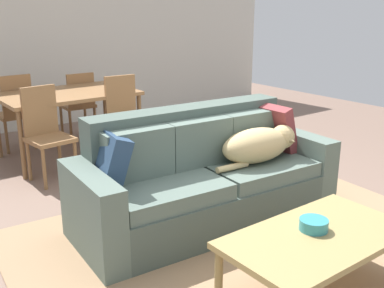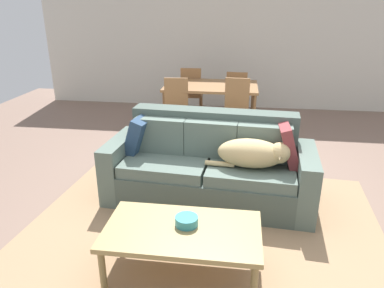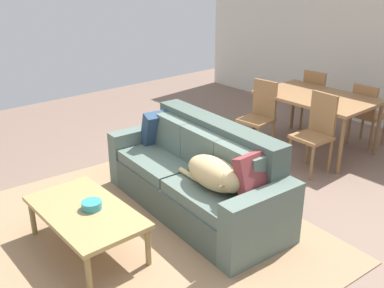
{
  "view_description": "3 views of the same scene",
  "coord_description": "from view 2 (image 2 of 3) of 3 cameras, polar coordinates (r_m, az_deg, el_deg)",
  "views": [
    {
      "loc": [
        -2.44,
        -2.62,
        1.74
      ],
      "look_at": [
        -0.46,
        0.0,
        0.74
      ],
      "focal_mm": 43.33,
      "sensor_mm": 36.0,
      "label": 1
    },
    {
      "loc": [
        0.05,
        -3.34,
        1.99
      ],
      "look_at": [
        -0.39,
        -0.13,
        0.72
      ],
      "focal_mm": 33.7,
      "sensor_mm": 36.0,
      "label": 2
    },
    {
      "loc": [
        2.79,
        -2.54,
        2.39
      ],
      "look_at": [
        -0.23,
        0.05,
        0.76
      ],
      "focal_mm": 41.17,
      "sensor_mm": 36.0,
      "label": 3
    }
  ],
  "objects": [
    {
      "name": "throw_pillow_by_left_arm",
      "position": [
        3.97,
        -8.28,
        1.52
      ],
      "size": [
        0.32,
        0.44,
        0.42
      ],
      "primitive_type": "cube",
      "rotation": [
        0.0,
        0.32,
        -0.16
      ],
      "color": "navy",
      "rests_on": "couch"
    },
    {
      "name": "throw_pillow_by_right_arm",
      "position": [
        3.74,
        14.99,
        -0.03
      ],
      "size": [
        0.23,
        0.43,
        0.44
      ],
      "primitive_type": "cube",
      "rotation": [
        0.0,
        -0.29,
        0.01
      ],
      "color": "brown",
      "rests_on": "couch"
    },
    {
      "name": "area_rug",
      "position": [
        3.46,
        1.6,
        -13.64
      ],
      "size": [
        3.48,
        2.98,
        0.01
      ],
      "primitive_type": "cube",
      "rotation": [
        0.0,
        0.0,
        -0.07
      ],
      "color": "#A07E5B",
      "rests_on": "ground"
    },
    {
      "name": "dining_chair_near_right",
      "position": [
        5.37,
        7.02,
        5.51
      ],
      "size": [
        0.42,
        0.42,
        0.97
      ],
      "rotation": [
        0.0,
        0.0,
        -0.06
      ],
      "color": "#96693F",
      "rests_on": "ground"
    },
    {
      "name": "dog_on_left_cushion",
      "position": [
        3.57,
        9.79,
        -1.47
      ],
      "size": [
        0.82,
        0.38,
        0.28
      ],
      "rotation": [
        0.0,
        0.0,
        -0.07
      ],
      "color": "tan",
      "rests_on": "couch"
    },
    {
      "name": "bowl_on_coffee_table",
      "position": [
        2.8,
        -0.86,
        -12.07
      ],
      "size": [
        0.18,
        0.18,
        0.07
      ],
      "primitive_type": "cylinder",
      "color": "teal",
      "rests_on": "coffee_table"
    },
    {
      "name": "ground_plane",
      "position": [
        3.88,
        6.08,
        -9.57
      ],
      "size": [
        10.0,
        10.0,
        0.0
      ],
      "primitive_type": "plane",
      "color": "#7D6254"
    },
    {
      "name": "dining_chair_near_left",
      "position": [
        5.47,
        -2.55,
        5.74
      ],
      "size": [
        0.44,
        0.44,
        0.95
      ],
      "rotation": [
        0.0,
        0.0,
        0.11
      ],
      "color": "#96693F",
      "rests_on": "ground"
    },
    {
      "name": "couch",
      "position": [
        3.85,
        2.81,
        -3.69
      ],
      "size": [
        2.2,
        1.0,
        0.92
      ],
      "rotation": [
        0.0,
        0.0,
        -0.07
      ],
      "color": "#495850",
      "rests_on": "ground"
    },
    {
      "name": "dining_table",
      "position": [
        5.93,
        3.06,
        8.77
      ],
      "size": [
        1.48,
        0.98,
        0.76
      ],
      "color": "#96693F",
      "rests_on": "ground"
    },
    {
      "name": "back_partition",
      "position": [
        7.36,
        7.71,
        16.19
      ],
      "size": [
        8.0,
        0.12,
        2.7
      ],
      "primitive_type": "cube",
      "color": "silver",
      "rests_on": "ground"
    },
    {
      "name": "dining_chair_far_left",
      "position": [
        6.62,
        -0.1,
        8.4
      ],
      "size": [
        0.41,
        0.41,
        0.93
      ],
      "rotation": [
        0.0,
        0.0,
        3.18
      ],
      "color": "#96693F",
      "rests_on": "ground"
    },
    {
      "name": "dining_chair_far_right",
      "position": [
        6.57,
        7.07,
        8.03
      ],
      "size": [
        0.42,
        0.42,
        0.88
      ],
      "rotation": [
        0.0,
        0.0,
        3.1
      ],
      "color": "#96693F",
      "rests_on": "ground"
    },
    {
      "name": "coffee_table",
      "position": [
        2.8,
        -1.55,
        -13.97
      ],
      "size": [
        1.18,
        0.66,
        0.41
      ],
      "color": "#A48C55",
      "rests_on": "ground"
    }
  ]
}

